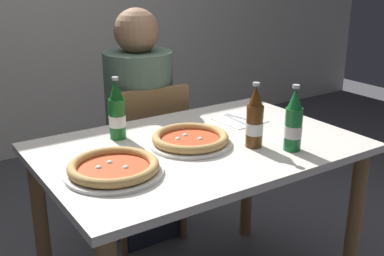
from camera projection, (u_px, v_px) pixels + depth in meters
The scene contains 9 objects.
dining_table_main at pixel (199, 171), 1.87m from camera, with size 1.20×0.80×0.75m.
chair_behind_table at pixel (145, 154), 2.44m from camera, with size 0.43×0.43×0.85m.
diner_seated at pixel (140, 133), 2.45m from camera, with size 0.34×0.34×1.21m.
pizza_margherita_near at pixel (190, 139), 1.82m from camera, with size 0.32×0.32×0.04m.
pizza_marinara_far at pixel (114, 168), 1.56m from camera, with size 0.33×0.33×0.04m.
beer_bottle_left at pixel (255, 120), 1.77m from camera, with size 0.07×0.07×0.25m.
beer_bottle_center at pixel (117, 113), 1.86m from camera, with size 0.07×0.07×0.25m.
beer_bottle_right at pixel (294, 123), 1.74m from camera, with size 0.07×0.07×0.25m.
napkin_with_cutlery at pixel (240, 120), 2.10m from camera, with size 0.19×0.19×0.01m.
Camera 1 is at (-0.96, -1.41, 1.40)m, focal length 44.69 mm.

